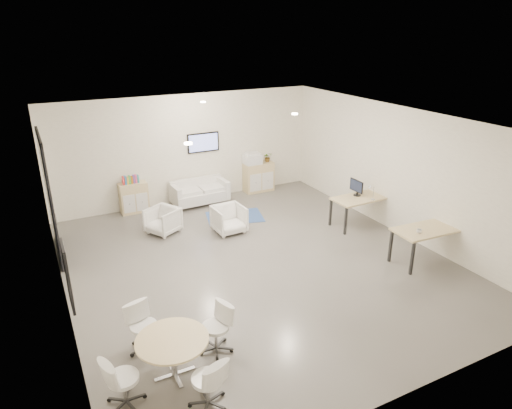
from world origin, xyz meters
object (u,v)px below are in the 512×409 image
at_px(loveseat, 199,193).
at_px(desk_front, 427,232).
at_px(desk_rear, 360,200).
at_px(round_table, 172,344).
at_px(armchair_right, 229,218).
at_px(armchair_left, 163,219).
at_px(sideboard_right, 259,177).
at_px(sideboard_left, 134,198).

bearing_deg(loveseat, desk_front, -62.49).
height_order(desk_rear, desk_front, desk_front).
distance_m(desk_rear, round_table, 6.94).
bearing_deg(round_table, desk_rear, 27.59).
xyz_separation_m(armchair_right, desk_front, (3.30, -3.44, 0.33)).
xyz_separation_m(loveseat, desk_rear, (3.25, -3.45, 0.37)).
bearing_deg(armchair_left, sideboard_right, 85.25).
xyz_separation_m(armchair_left, desk_front, (4.83, -4.18, 0.35)).
bearing_deg(desk_front, sideboard_right, 104.51).
distance_m(desk_front, round_table, 6.25).
bearing_deg(armchair_left, armchair_right, 34.52).
height_order(sideboard_left, desk_rear, sideboard_left).
xyz_separation_m(sideboard_right, desk_front, (1.17, -5.88, 0.25)).
bearing_deg(round_table, armchair_right, 56.77).
bearing_deg(sideboard_left, sideboard_right, -0.38).
relative_size(sideboard_right, round_table, 0.86).
relative_size(sideboard_right, desk_rear, 0.61).
bearing_deg(desk_rear, sideboard_left, 142.89).
xyz_separation_m(desk_rear, round_table, (-6.15, -3.22, -0.13)).
bearing_deg(round_table, sideboard_right, 53.80).
relative_size(sideboard_left, desk_rear, 0.57).
bearing_deg(sideboard_left, armchair_left, -79.45).
distance_m(sideboard_right, armchair_left, 4.04).
bearing_deg(loveseat, armchair_right, -93.07).
bearing_deg(armchair_right, loveseat, 86.89).
height_order(desk_front, round_table, desk_front).
relative_size(loveseat, desk_front, 1.06).
height_order(sideboard_left, desk_front, sideboard_left).
bearing_deg(desk_front, desk_rear, 93.71).
height_order(sideboard_right, armchair_left, sideboard_right).
bearing_deg(sideboard_left, round_table, -98.44).
height_order(sideboard_left, armchair_right, sideboard_left).
bearing_deg(desk_rear, round_table, -154.18).
relative_size(sideboard_left, loveseat, 0.52).
relative_size(sideboard_right, desk_front, 0.60).
bearing_deg(desk_front, armchair_left, 142.40).
xyz_separation_m(sideboard_right, round_table, (-5.00, -6.83, 0.11)).
bearing_deg(round_table, loveseat, 66.44).
relative_size(armchair_right, desk_front, 0.49).
height_order(armchair_left, desk_rear, desk_rear).
relative_size(desk_rear, round_table, 1.40).
relative_size(sideboard_left, armchair_right, 1.12).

